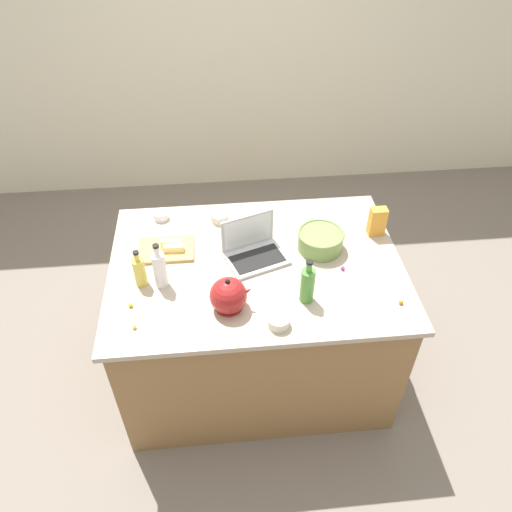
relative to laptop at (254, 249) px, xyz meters
The scene contains 23 objects.
ground_plane 0.95m from the laptop, 82.57° to the right, with size 12.00×12.00×0.00m, color slate.
wall_back 2.21m from the laptop, 89.80° to the left, with size 8.00×0.10×2.60m, color beige.
island_counter 0.50m from the laptop, 82.57° to the right, with size 1.56×1.11×0.90m.
laptop is the anchor object (origin of this frame).
mixing_bowl_large 0.37m from the laptop, ahead, with size 0.25×0.25×0.11m.
bottle_olive 0.42m from the laptop, 56.53° to the right, with size 0.07×0.07×0.25m.
bottle_oil 0.61m from the laptop, 165.18° to the right, with size 0.06×0.06×0.21m.
bottle_vinegar 0.52m from the laptop, 160.37° to the right, with size 0.07×0.07×0.26m.
kettle 0.39m from the laptop, 112.92° to the right, with size 0.21×0.18×0.20m.
cutting_board 0.48m from the laptop, 169.64° to the left, with size 0.30×0.21×0.02m, color tan.
butter_stick_left 0.43m from the laptop, behind, with size 0.11×0.04×0.04m, color #F4E58C.
butter_stick_right 0.46m from the laptop, 166.16° to the left, with size 0.11×0.04×0.04m, color #F4E58C.
ramekin_small 0.37m from the laptop, 117.14° to the left, with size 0.10×0.10×0.05m, color beige.
ramekin_medium 0.50m from the laptop, 81.92° to the right, with size 0.10×0.10×0.05m, color beige.
ramekin_wide 0.64m from the laptop, 143.17° to the left, with size 0.09×0.09×0.04m, color white.
kitchen_timer 0.25m from the laptop, 89.39° to the left, with size 0.07×0.07×0.08m.
candy_bag 0.72m from the laptop, 10.20° to the left, with size 0.09×0.06×0.17m, color gold.
candy_0 0.80m from the laptop, 31.63° to the right, with size 0.02×0.02×0.02m, color orange.
candy_1 0.70m from the laptop, 153.51° to the right, with size 0.02×0.02×0.02m, color yellow.
candy_2 0.31m from the laptop, 77.93° to the left, with size 0.02×0.02×0.02m, color #CC3399.
candy_3 0.48m from the laptop, 18.66° to the right, with size 0.02×0.02×0.02m, color #CC3399.
candy_4 0.75m from the laptop, 142.79° to the right, with size 0.02×0.02×0.02m, color yellow.
candy_5 0.15m from the laptop, 75.54° to the left, with size 0.02×0.02×0.02m, color #CC3399.
Camera 1 is at (-0.19, -1.93, 2.68)m, focal length 34.66 mm.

